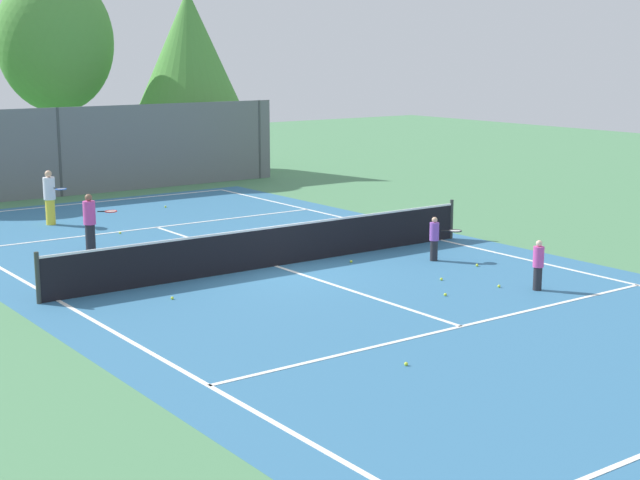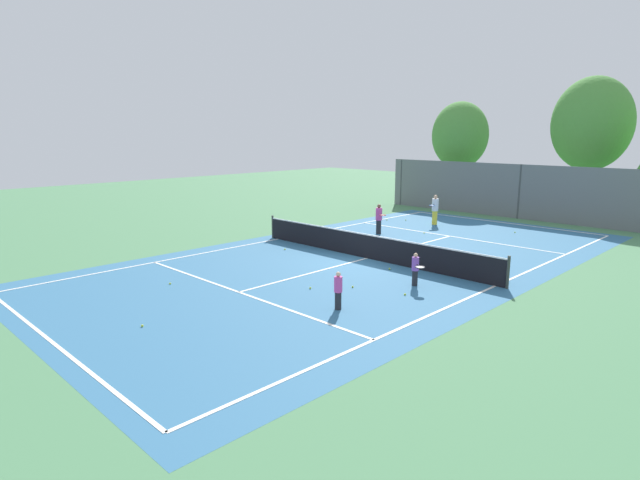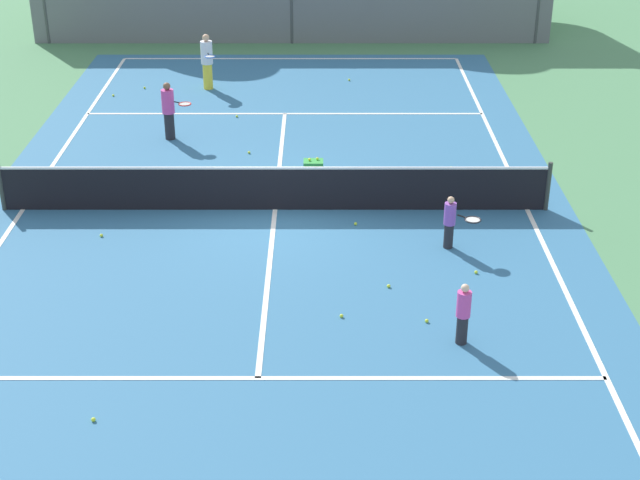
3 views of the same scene
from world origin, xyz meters
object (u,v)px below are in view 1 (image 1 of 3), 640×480
player_0 (50,197)px  tennis_ball_12 (351,261)px  player_1 (538,265)px  ball_crate (260,242)px  tennis_ball_2 (477,265)px  tennis_ball_10 (165,207)px  tennis_ball_9 (182,246)px  tennis_ball_3 (441,279)px  tennis_ball_0 (172,298)px  tennis_ball_13 (350,232)px  player_2 (90,221)px  player_3 (436,238)px  tennis_ball_4 (406,364)px  tennis_ball_5 (120,233)px  tennis_ball_8 (499,286)px  tennis_ball_11 (445,295)px

player_0 → tennis_ball_12: size_ratio=25.04×
player_1 → ball_crate: size_ratio=2.42×
tennis_ball_2 → player_1: bearing=-104.1°
tennis_ball_12 → tennis_ball_10: bearing=89.2°
tennis_ball_9 → tennis_ball_3: bearing=-66.0°
tennis_ball_0 → tennis_ball_13: bearing=25.8°
tennis_ball_0 → ball_crate: bearing=37.4°
player_2 → player_3: size_ratio=1.36×
tennis_ball_2 → tennis_ball_9: size_ratio=1.00×
tennis_ball_0 → tennis_ball_10: 12.12m
tennis_ball_2 → tennis_ball_4: same height
player_2 → tennis_ball_12: player_2 is taller
player_2 → tennis_ball_5: size_ratio=22.85×
tennis_ball_8 → tennis_ball_12: (-1.10, 3.92, 0.00)m
tennis_ball_3 → player_3: bearing=50.8°
player_0 → tennis_ball_0: (-1.14, -10.06, -0.82)m
tennis_ball_12 → ball_crate: bearing=108.2°
player_3 → tennis_ball_12: player_3 is taller
player_3 → tennis_ball_8: size_ratio=16.83×
tennis_ball_8 → tennis_ball_12: size_ratio=1.00×
tennis_ball_8 → tennis_ball_10: same height
tennis_ball_9 → tennis_ball_5: bearing=100.7°
tennis_ball_9 → ball_crate: bearing=-40.7°
player_2 → tennis_ball_3: player_2 is taller
tennis_ball_0 → tennis_ball_13: (7.64, 3.69, 0.00)m
player_0 → tennis_ball_12: player_0 is taller
tennis_ball_3 → tennis_ball_8: 1.37m
tennis_ball_3 → tennis_ball_10: 12.99m
player_0 → tennis_ball_4: (0.01, -16.21, -0.82)m
tennis_ball_2 → player_2: bearing=133.0°
tennis_ball_11 → ball_crate: bearing=94.7°
tennis_ball_9 → tennis_ball_11: 8.19m
player_2 → ball_crate: (3.71, -2.44, -0.60)m
player_3 → tennis_ball_9: bearing=130.0°
tennis_ball_4 → tennis_ball_12: same height
player_2 → tennis_ball_2: player_2 is taller
tennis_ball_12 → player_2: bearing=131.6°
tennis_ball_3 → tennis_ball_8: bearing=-64.9°
player_1 → tennis_ball_13: player_1 is taller
player_1 → tennis_ball_9: size_ratio=16.97×
tennis_ball_2 → tennis_ball_9: bearing=127.0°
tennis_ball_5 → tennis_ball_10: (3.19, 3.41, 0.00)m
tennis_ball_3 → tennis_ball_9: size_ratio=1.00×
player_3 → tennis_ball_11: 3.54m
ball_crate → tennis_ball_2: bearing=-57.4°
player_2 → tennis_ball_2: 10.06m
player_2 → tennis_ball_12: (4.62, -5.20, -0.75)m
tennis_ball_4 → tennis_ball_12: bearing=58.6°
tennis_ball_0 → tennis_ball_8: same height
tennis_ball_0 → tennis_ball_4: size_ratio=1.00×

